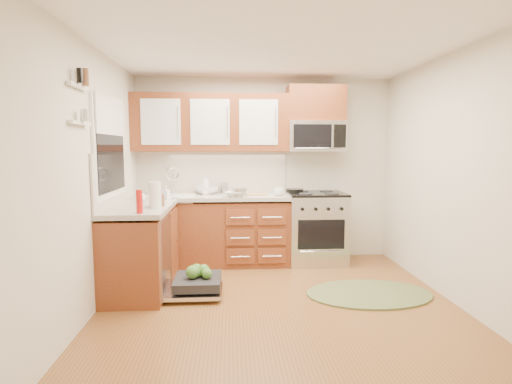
{
  "coord_description": "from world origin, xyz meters",
  "views": [
    {
      "loc": [
        -0.47,
        -3.81,
        1.54
      ],
      "look_at": [
        -0.17,
        0.85,
        1.03
      ],
      "focal_mm": 28.0,
      "sensor_mm": 36.0,
      "label": 1
    }
  ],
  "objects": [
    {
      "name": "window_blind",
      "position": [
        -1.71,
        0.5,
        1.88
      ],
      "size": [
        0.02,
        0.96,
        0.4
      ],
      "primitive_type": "cube",
      "color": "white",
      "rests_on": "ground"
    },
    {
      "name": "soap_bottle_b",
      "position": [
        -1.25,
        1.05,
        1.01
      ],
      "size": [
        0.1,
        0.1,
        0.17
      ],
      "primitive_type": "imported",
      "rotation": [
        0.0,
        0.0,
        -0.41
      ],
      "color": "#999999",
      "rests_on": "countertop_left"
    },
    {
      "name": "backsplash_left",
      "position": [
        -1.74,
        0.52,
        1.21
      ],
      "size": [
        0.02,
        1.25,
        0.57
      ],
      "primitive_type": "cube",
      "color": "beige",
      "rests_on": "ground"
    },
    {
      "name": "range",
      "position": [
        0.68,
        1.43,
        0.47
      ],
      "size": [
        0.76,
        0.64,
        0.95
      ],
      "primitive_type": null,
      "color": "silver",
      "rests_on": "ground"
    },
    {
      "name": "floor",
      "position": [
        0.0,
        0.0,
        0.0
      ],
      "size": [
        3.5,
        3.5,
        0.0
      ],
      "primitive_type": "plane",
      "color": "brown",
      "rests_on": "ground"
    },
    {
      "name": "blue_carton",
      "position": [
        -1.25,
        0.35,
        1.01
      ],
      "size": [
        0.12,
        0.08,
        0.18
      ],
      "primitive_type": "cube",
      "rotation": [
        0.0,
        0.0,
        -0.15
      ],
      "color": "#225AA0",
      "rests_on": "countertop_left"
    },
    {
      "name": "base_cabinet_left",
      "position": [
        -1.45,
        0.52,
        0.42
      ],
      "size": [
        0.6,
        1.25,
        0.85
      ],
      "primitive_type": "cube",
      "color": "#5A1E14",
      "rests_on": "ground"
    },
    {
      "name": "dishwasher",
      "position": [
        -0.86,
        0.3,
        0.1
      ],
      "size": [
        0.7,
        0.6,
        0.2
      ],
      "primitive_type": null,
      "color": "silver",
      "rests_on": "ground"
    },
    {
      "name": "soap_bottle_a",
      "position": [
        -0.8,
        1.5,
        1.06
      ],
      "size": [
        0.1,
        0.1,
        0.27
      ],
      "primitive_type": "imported",
      "rotation": [
        0.0,
        0.0,
        -0.01
      ],
      "color": "#999999",
      "rests_on": "countertop_back"
    },
    {
      "name": "bowl_b",
      "position": [
        -0.79,
        1.6,
        0.97
      ],
      "size": [
        0.38,
        0.38,
        0.1
      ],
      "primitive_type": "imported",
      "rotation": [
        0.0,
        0.0,
        0.28
      ],
      "color": "#999999",
      "rests_on": "countertop_back"
    },
    {
      "name": "canister",
      "position": [
        -0.55,
        1.65,
        1.0
      ],
      "size": [
        0.1,
        0.1,
        0.15
      ],
      "primitive_type": "cylinder",
      "rotation": [
        0.0,
        0.0,
        -0.11
      ],
      "color": "silver",
      "rests_on": "countertop_back"
    },
    {
      "name": "shelf_upper",
      "position": [
        -1.72,
        -0.35,
        2.05
      ],
      "size": [
        0.04,
        0.4,
        0.03
      ],
      "primitive_type": "cube",
      "color": "white",
      "rests_on": "ground"
    },
    {
      "name": "cabinet_over_mw",
      "position": [
        0.68,
        1.57,
        2.13
      ],
      "size": [
        0.76,
        0.35,
        0.47
      ],
      "primitive_type": "cube",
      "color": "#5A1E14",
      "rests_on": "ground"
    },
    {
      "name": "base_cabinet_back",
      "position": [
        -0.73,
        1.45,
        0.42
      ],
      "size": [
        2.05,
        0.6,
        0.85
      ],
      "primitive_type": "cube",
      "color": "#5A1E14",
      "rests_on": "ground"
    },
    {
      "name": "wooden_box",
      "position": [
        -1.25,
        0.44,
        0.99
      ],
      "size": [
        0.15,
        0.13,
        0.13
      ],
      "primitive_type": "cube",
      "rotation": [
        0.0,
        0.0,
        -0.35
      ],
      "color": "brown",
      "rests_on": "countertop_left"
    },
    {
      "name": "wall_back",
      "position": [
        0.0,
        1.75,
        1.25
      ],
      "size": [
        3.5,
        0.04,
        2.5
      ],
      "primitive_type": "cube",
      "color": "beige",
      "rests_on": "ground"
    },
    {
      "name": "sink",
      "position": [
        -1.25,
        1.42,
        0.8
      ],
      "size": [
        0.62,
        0.5,
        0.26
      ],
      "primitive_type": null,
      "color": "white",
      "rests_on": "ground"
    },
    {
      "name": "shelf_lower",
      "position": [
        -1.72,
        -0.35,
        1.75
      ],
      "size": [
        0.04,
        0.4,
        0.03
      ],
      "primitive_type": "cube",
      "color": "white",
      "rests_on": "ground"
    },
    {
      "name": "countertop_left",
      "position": [
        -1.44,
        0.53,
        0.9
      ],
      "size": [
        0.64,
        1.27,
        0.05
      ],
      "primitive_type": "cube",
      "color": "#A39F95",
      "rests_on": "base_cabinet_left"
    },
    {
      "name": "cup",
      "position": [
        0.16,
        1.29,
        0.98
      ],
      "size": [
        0.14,
        0.14,
        0.11
      ],
      "primitive_type": "imported",
      "rotation": [
        0.0,
        0.0,
        -0.07
      ],
      "color": "#999999",
      "rests_on": "countertop_back"
    },
    {
      "name": "soap_bottle_c",
      "position": [
        -1.49,
        0.78,
        1.0
      ],
      "size": [
        0.14,
        0.14,
        0.15
      ],
      "primitive_type": "imported",
      "rotation": [
        0.0,
        0.0,
        0.18
      ],
      "color": "#999999",
      "rests_on": "countertop_left"
    },
    {
      "name": "backsplash_back",
      "position": [
        -0.73,
        1.74,
        1.21
      ],
      "size": [
        2.05,
        0.02,
        0.57
      ],
      "primitive_type": "cube",
      "color": "beige",
      "rests_on": "ground"
    },
    {
      "name": "countertop_back",
      "position": [
        -0.72,
        1.44,
        0.9
      ],
      "size": [
        2.07,
        0.64,
        0.05
      ],
      "primitive_type": "cube",
      "color": "#A39F95",
      "rests_on": "base_cabinet_back"
    },
    {
      "name": "stock_pot",
      "position": [
        -0.36,
        1.22,
        0.98
      ],
      "size": [
        0.25,
        0.25,
        0.12
      ],
      "primitive_type": "cylinder",
      "rotation": [
        0.0,
        0.0,
        0.33
      ],
      "color": "silver",
      "rests_on": "countertop_back"
    },
    {
      "name": "microwave",
      "position": [
        0.68,
        1.55,
        1.7
      ],
      "size": [
        0.76,
        0.38,
        0.4
      ],
      "primitive_type": null,
      "color": "silver",
      "rests_on": "ground"
    },
    {
      "name": "cutting_board",
      "position": [
        -0.14,
        1.43,
        0.94
      ],
      "size": [
        0.32,
        0.23,
        0.02
      ],
      "primitive_type": "cube",
      "rotation": [
        0.0,
        0.0,
        -0.12
      ],
      "color": "tan",
      "rests_on": "countertop_back"
    },
    {
      "name": "wall_left",
      "position": [
        -1.75,
        0.0,
        1.25
      ],
      "size": [
        0.04,
        3.5,
        2.5
      ],
      "primitive_type": "cube",
      "color": "beige",
      "rests_on": "ground"
    },
    {
      "name": "rug",
      "position": [
        0.99,
        0.18,
        0.01
      ],
      "size": [
        1.4,
        0.98,
        0.02
      ],
      "primitive_type": null,
      "rotation": [
        0.0,
        0.0,
        0.09
      ],
      "color": "#5C693C",
      "rests_on": "ground"
    },
    {
      "name": "upper_cabinets",
      "position": [
        -0.73,
        1.57,
        1.88
      ],
      "size": [
        2.05,
        0.35,
        0.75
      ],
      "primitive_type": null,
      "color": "#5A1E14",
      "rests_on": "ground"
    },
    {
      "name": "skillet",
      "position": [
        0.4,
        1.53,
        0.97
      ],
      "size": [
        0.26,
        0.26,
        0.04
      ],
      "primitive_type": "cylinder",
      "rotation": [
        0.0,
        0.0,
        0.1
      ],
      "color": "black",
      "rests_on": "range"
    },
    {
      "name": "ceiling",
      "position": [
        0.0,
        0.0,
        2.5
      ],
      "size": [
        3.5,
        3.5,
        0.0
      ],
      "primitive_type": "plane",
      "rotation": [
        3.14,
        0.0,
        0.0
      ],
      "color": "white",
      "rests_on": "ground"
    },
    {
      "name": "paper_towel_roll",
      "position": [
        -1.25,
        0.35,
        1.06
      ],
      "size": [
        0.17,
        0.17,
        0.27
      ],
      "primitive_type": "cylinder",
      "rotation": [
        0.0,
        0.0,
        0.42
      ],
      "color": "white",
      "rests_on": "countertop_left"
    },
    {
      "name": "bowl_a",
      "position": [
        -0.41,
        1.25,
        0.96
      ],
      "size": [
        0.32,
        0.32,
        0.06
      ],
      "primitive_type": "imported",
      "rotation": [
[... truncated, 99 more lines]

